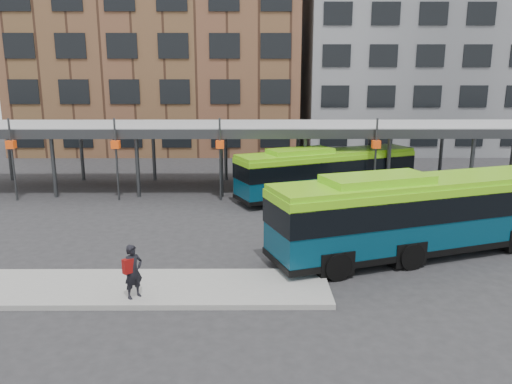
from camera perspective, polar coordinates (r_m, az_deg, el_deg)
name	(u,v)px	position (r m, az deg, el deg)	size (l,w,h in m)	color
ground	(280,259)	(20.19, 2.80, -7.63)	(120.00, 120.00, 0.00)	#28282B
boarding_island	(124,288)	(17.90, -14.83, -10.57)	(14.00, 3.00, 0.18)	gray
canopy	(269,128)	(31.89, 1.55, 7.31)	(40.00, 6.53, 4.80)	#999B9E
building_brick	(162,35)	(51.76, -10.72, 17.21)	(26.00, 14.00, 22.00)	brown
building_grey	(427,46)	(53.71, 18.95, 15.52)	(24.00, 14.00, 20.00)	slate
bus_front	(419,212)	(21.11, 18.11, -2.22)	(12.71, 6.61, 3.45)	#06354B
bus_rear	(326,171)	(29.96, 8.03, 2.35)	(11.14, 6.75, 3.08)	#06354B
pedestrian	(133,271)	(16.58, -13.88, -8.77)	(0.76, 0.76, 1.77)	black
bike_rack	(464,183)	(34.34, 22.64, 0.91)	(4.32, 1.49, 0.96)	slate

